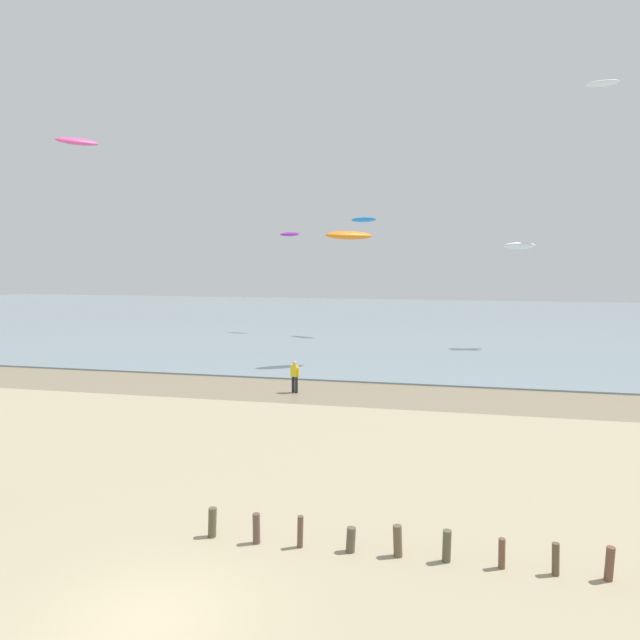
{
  "coord_description": "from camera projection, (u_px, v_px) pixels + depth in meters",
  "views": [
    {
      "loc": [
        5.57,
        -9.71,
        7.05
      ],
      "look_at": [
        1.24,
        10.23,
        4.92
      ],
      "focal_mm": 32.46,
      "sensor_mm": 36.0,
      "label": 1
    }
  ],
  "objects": [
    {
      "name": "ground_plane",
      "position": [
        148.0,
        621.0,
        11.34
      ],
      "size": [
        160.0,
        160.0,
        0.0
      ],
      "primitive_type": "plane",
      "color": "tan"
    },
    {
      "name": "wet_sand_strip",
      "position": [
        336.0,
        393.0,
        30.76
      ],
      "size": [
        120.0,
        5.51,
        0.01
      ],
      "primitive_type": "cube",
      "color": "#84755B",
      "rests_on": "ground"
    },
    {
      "name": "sea",
      "position": [
        396.0,
        320.0,
        67.45
      ],
      "size": [
        160.0,
        70.0,
        0.1
      ],
      "primitive_type": "cube",
      "color": "gray",
      "rests_on": "ground"
    },
    {
      "name": "groyne_near",
      "position": [
        503.0,
        553.0,
        13.22
      ],
      "size": [
        15.51,
        0.36,
        0.81
      ],
      "color": "brown",
      "rests_on": "ground"
    },
    {
      "name": "person_mid_beach",
      "position": [
        295.0,
        376.0,
        30.68
      ],
      "size": [
        0.53,
        0.35,
        1.71
      ],
      "color": "#232328",
      "rests_on": "ground"
    },
    {
      "name": "kite_aloft_1",
      "position": [
        602.0,
        83.0,
        45.39
      ],
      "size": [
        2.6,
        1.36,
        0.56
      ],
      "primitive_type": "ellipsoid",
      "rotation": [
        -0.21,
        0.0,
        6.07
      ],
      "color": "white"
    },
    {
      "name": "kite_aloft_2",
      "position": [
        364.0,
        220.0,
        52.34
      ],
      "size": [
        2.8,
        2.0,
        0.55
      ],
      "primitive_type": "ellipsoid",
      "rotation": [
        0.15,
        0.0,
        2.68
      ],
      "color": "#2384D1"
    },
    {
      "name": "kite_aloft_3",
      "position": [
        349.0,
        235.0,
        37.74
      ],
      "size": [
        3.4,
        2.79,
        0.73
      ],
      "primitive_type": "ellipsoid",
      "rotation": [
        0.2,
        0.0,
        0.58
      ],
      "color": "orange"
    },
    {
      "name": "kite_aloft_4",
      "position": [
        77.0,
        142.0,
        42.48
      ],
      "size": [
        2.86,
        2.97,
        0.8
      ],
      "primitive_type": "ellipsoid",
      "rotation": [
        -0.36,
        0.0,
        3.96
      ],
      "color": "#E54C99"
    },
    {
      "name": "kite_aloft_5",
      "position": [
        290.0,
        234.0,
        55.25
      ],
      "size": [
        2.26,
        1.31,
        0.59
      ],
      "primitive_type": "ellipsoid",
      "rotation": [
        0.41,
        0.0,
        6.01
      ],
      "color": "purple"
    },
    {
      "name": "kite_aloft_6",
      "position": [
        520.0,
        246.0,
        45.17
      ],
      "size": [
        2.99,
        2.21,
        0.78
      ],
      "primitive_type": "ellipsoid",
      "rotation": [
        -0.4,
        0.0,
        0.48
      ],
      "color": "white"
    }
  ]
}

